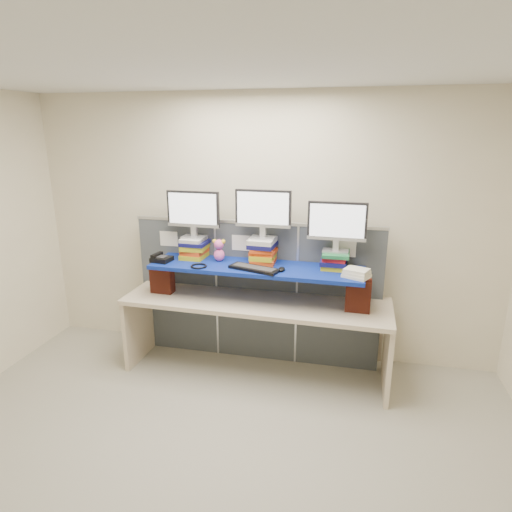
% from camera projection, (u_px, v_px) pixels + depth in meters
% --- Properties ---
extents(room, '(5.00, 4.00, 2.80)m').
position_uv_depth(room, '(194.00, 297.00, 2.69)').
color(room, beige).
rests_on(room, ground).
extents(cubicle_partition, '(2.60, 0.06, 1.53)m').
position_uv_depth(cubicle_partition, '(256.00, 291.00, 4.53)').
color(cubicle_partition, '#40464C').
rests_on(cubicle_partition, ground).
extents(desk, '(2.65, 0.83, 0.80)m').
position_uv_depth(desk, '(256.00, 314.00, 4.29)').
color(desk, beige).
rests_on(desk, ground).
extents(brick_pier_left, '(0.23, 0.13, 0.31)m').
position_uv_depth(brick_pier_left, '(162.00, 278.00, 4.39)').
color(brick_pier_left, maroon).
rests_on(brick_pier_left, desk).
extents(brick_pier_right, '(0.23, 0.13, 0.31)m').
position_uv_depth(brick_pier_right, '(358.00, 295.00, 3.93)').
color(brick_pier_right, maroon).
rests_on(brick_pier_right, desk).
extents(blue_board, '(2.08, 0.57, 0.04)m').
position_uv_depth(blue_board, '(256.00, 268.00, 4.15)').
color(blue_board, navy).
rests_on(blue_board, brick_pier_left).
extents(book_stack_left, '(0.26, 0.30, 0.21)m').
position_uv_depth(book_stack_left, '(195.00, 248.00, 4.39)').
color(book_stack_left, gold).
rests_on(book_stack_left, blue_board).
extents(book_stack_center, '(0.27, 0.31, 0.25)m').
position_uv_depth(book_stack_center, '(263.00, 250.00, 4.21)').
color(book_stack_center, '#DB4514').
rests_on(book_stack_center, blue_board).
extents(book_stack_right, '(0.27, 0.31, 0.16)m').
position_uv_depth(book_stack_right, '(335.00, 260.00, 4.07)').
color(book_stack_right, gold).
rests_on(book_stack_right, blue_board).
extents(monitor_left, '(0.55, 0.16, 0.47)m').
position_uv_depth(monitor_left, '(193.00, 211.00, 4.28)').
color(monitor_left, '#A7A8AD').
rests_on(monitor_left, book_stack_left).
extents(monitor_center, '(0.55, 0.16, 0.47)m').
position_uv_depth(monitor_center, '(263.00, 211.00, 4.10)').
color(monitor_center, '#A7A8AD').
rests_on(monitor_center, book_stack_center).
extents(monitor_right, '(0.55, 0.16, 0.47)m').
position_uv_depth(monitor_right, '(337.00, 224.00, 3.96)').
color(monitor_right, '#A7A8AD').
rests_on(monitor_right, book_stack_right).
extents(keyboard, '(0.51, 0.30, 0.03)m').
position_uv_depth(keyboard, '(254.00, 268.00, 4.02)').
color(keyboard, black).
rests_on(keyboard, blue_board).
extents(mouse, '(0.08, 0.12, 0.03)m').
position_uv_depth(mouse, '(282.00, 269.00, 4.00)').
color(mouse, black).
rests_on(mouse, blue_board).
extents(desk_phone, '(0.21, 0.19, 0.08)m').
position_uv_depth(desk_phone, '(161.00, 258.00, 4.29)').
color(desk_phone, black).
rests_on(desk_phone, blue_board).
extents(headset, '(0.18, 0.18, 0.02)m').
position_uv_depth(headset, '(199.00, 266.00, 4.11)').
color(headset, black).
rests_on(headset, blue_board).
extents(plush_toy, '(0.13, 0.10, 0.22)m').
position_uv_depth(plush_toy, '(219.00, 250.00, 4.27)').
color(plush_toy, '#ED5AA7').
rests_on(plush_toy, blue_board).
extents(binder_stack, '(0.27, 0.25, 0.08)m').
position_uv_depth(binder_stack, '(357.00, 273.00, 3.82)').
color(binder_stack, silver).
rests_on(binder_stack, blue_board).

